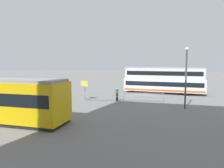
{
  "coord_description": "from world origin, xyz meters",
  "views": [
    {
      "loc": [
        -2.11,
        29.9,
        4.59
      ],
      "look_at": [
        3.11,
        6.13,
        2.02
      ],
      "focal_mm": 33.01,
      "sensor_mm": 36.0,
      "label": 1
    }
  ],
  "objects": [
    {
      "name": "info_sign",
      "position": [
        6.48,
        6.32,
        1.7
      ],
      "size": [
        1.02,
        0.3,
        2.46
      ],
      "color": "slate",
      "rests_on": "ground"
    },
    {
      "name": "double_decker_bus",
      "position": [
        -3.06,
        -1.31,
        1.96
      ],
      "size": [
        11.73,
        3.91,
        3.81
      ],
      "color": "white",
      "rests_on": "ground"
    },
    {
      "name": "pedestrian_railing",
      "position": [
        1.69,
        6.28,
        0.75
      ],
      "size": [
        9.27,
        1.23,
        1.08
      ],
      "color": "gray",
      "rests_on": "ground"
    },
    {
      "name": "pedestrian_near_railing",
      "position": [
        2.5,
        6.17,
        0.91
      ],
      "size": [
        0.43,
        0.43,
        1.6
      ],
      "color": "black",
      "rests_on": "ground"
    },
    {
      "name": "ground_plane",
      "position": [
        0.0,
        0.0,
        0.0
      ],
      "size": [
        160.0,
        160.0,
        0.0
      ],
      "primitive_type": "plane",
      "color": "slate"
    },
    {
      "name": "street_lamp",
      "position": [
        -4.85,
        8.88,
        3.58
      ],
      "size": [
        0.36,
        0.36,
        6.04
      ],
      "color": "#4C4C51",
      "rests_on": "ground"
    }
  ]
}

